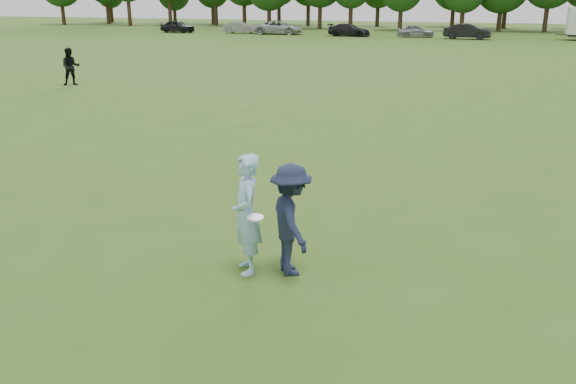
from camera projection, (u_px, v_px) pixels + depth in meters
name	position (u px, v px, depth m)	size (l,w,h in m)	color
ground	(306.00, 269.00, 10.33)	(200.00, 200.00, 0.00)	#365417
thrower	(246.00, 214.00, 9.96)	(0.74, 0.48, 2.03)	#94C6E5
defender	(291.00, 220.00, 9.94)	(1.21, 0.70, 1.88)	#1A223A
player_far_a	(71.00, 67.00, 31.02)	(0.91, 0.71, 1.88)	black
car_a	(177.00, 26.00, 74.22)	(1.73, 4.30, 1.47)	black
car_b	(241.00, 28.00, 72.78)	(1.40, 4.01, 1.32)	slate
car_c	(279.00, 28.00, 70.90)	(2.54, 5.51, 1.53)	#A4A3A8
car_d	(349.00, 30.00, 67.65)	(1.91, 4.69, 1.36)	black
car_e	(416.00, 31.00, 66.08)	(1.60, 3.97, 1.35)	gray
car_f	(467.00, 31.00, 63.22)	(1.65, 4.73, 1.56)	black
disc_in_play	(255.00, 217.00, 9.62)	(0.33, 0.33, 0.05)	white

